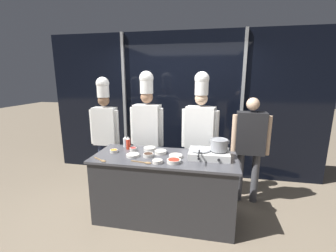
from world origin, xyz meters
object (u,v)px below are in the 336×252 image
object	(u,v)px
frying_pan	(200,148)
serving_spoon_slotted	(145,163)
prep_bowl_onion	(161,152)
chef_sous	(147,124)
prep_bowl_soy_glaze	(148,155)
prep_bowl_chicken	(157,161)
chef_line	(200,127)
prep_bowl_garlic	(133,155)
prep_bowl_bell_pepper	(133,149)
prep_bowl_bean_sprouts	(150,149)
portable_stove	(209,154)
squeeze_bottle_chili	(128,143)
squeeze_bottle_clear	(125,142)
serving_spoon_solid	(102,160)
person_guest	(250,141)
prep_bowl_carrots	(114,151)
prep_bowl_chili_flakes	(174,161)
stock_pot	(219,145)
chef_head	(105,124)
prep_bowl_shrimp	(176,156)

from	to	relation	value
frying_pan	serving_spoon_slotted	world-z (taller)	frying_pan
prep_bowl_onion	chef_sous	xyz separation A→B (m)	(-0.35, 0.59, 0.25)
prep_bowl_onion	prep_bowl_soy_glaze	world-z (taller)	same
frying_pan	prep_bowl_chicken	bearing A→B (deg)	-147.27
prep_bowl_chicken	chef_line	xyz separation A→B (m)	(0.45, 0.94, 0.23)
prep_bowl_garlic	prep_bowl_bell_pepper	size ratio (longest dim) A/B	1.75
frying_pan	prep_bowl_bean_sprouts	xyz separation A→B (m)	(-0.70, 0.13, -0.09)
prep_bowl_onion	chef_sous	bearing A→B (deg)	120.89
frying_pan	prep_bowl_bell_pepper	size ratio (longest dim) A/B	5.04
portable_stove	prep_bowl_onion	world-z (taller)	portable_stove
squeeze_bottle_chili	squeeze_bottle_clear	xyz separation A→B (m)	(-0.08, 0.09, -0.01)
prep_bowl_onion	squeeze_bottle_chili	bearing A→B (deg)	168.34
prep_bowl_bell_pepper	serving_spoon_slotted	xyz separation A→B (m)	(0.29, -0.40, -0.02)
squeeze_bottle_clear	prep_bowl_soy_glaze	size ratio (longest dim) A/B	1.18
prep_bowl_bell_pepper	serving_spoon_solid	world-z (taller)	prep_bowl_bell_pepper
prep_bowl_onion	prep_bowl_garlic	bearing A→B (deg)	-152.11
prep_bowl_onion	portable_stove	bearing A→B (deg)	-1.48
frying_pan	serving_spoon_solid	distance (m)	1.24
prep_bowl_soy_glaze	person_guest	bearing A→B (deg)	27.64
serving_spoon_solid	prep_bowl_carrots	bearing A→B (deg)	87.57
squeeze_bottle_clear	person_guest	world-z (taller)	person_guest
frying_pan	chef_line	xyz separation A→B (m)	(-0.03, 0.63, 0.14)
prep_bowl_bean_sprouts	serving_spoon_solid	size ratio (longest dim) A/B	0.75
prep_bowl_soy_glaze	chef_line	xyz separation A→B (m)	(0.62, 0.75, 0.23)
prep_bowl_soy_glaze	prep_bowl_bell_pepper	size ratio (longest dim) A/B	1.42
prep_bowl_carrots	prep_bowl_chili_flakes	xyz separation A→B (m)	(0.87, -0.21, 0.00)
prep_bowl_garlic	chef_sous	bearing A→B (deg)	91.55
portable_stove	person_guest	world-z (taller)	person_guest
stock_pot	chef_line	world-z (taller)	chef_line
prep_bowl_carrots	prep_bowl_soy_glaze	world-z (taller)	prep_bowl_soy_glaze
prep_bowl_bell_pepper	serving_spoon_solid	bearing A→B (deg)	-120.45
portable_stove	squeeze_bottle_clear	size ratio (longest dim) A/B	3.13
frying_pan	person_guest	bearing A→B (deg)	40.05
prep_bowl_chili_flakes	chef_head	bearing A→B (deg)	146.15
stock_pot	prep_bowl_onion	xyz separation A→B (m)	(-0.76, 0.02, -0.15)
portable_stove	prep_bowl_garlic	size ratio (longest dim) A/B	3.00
prep_bowl_carrots	chef_line	distance (m)	1.34
prep_bowl_chicken	chef_sous	distance (m)	1.03
chef_line	prep_bowl_bell_pepper	bearing A→B (deg)	42.56
prep_bowl_soy_glaze	chef_line	bearing A→B (deg)	50.39
prep_bowl_soy_glaze	chef_head	xyz separation A→B (m)	(-0.96, 0.74, 0.21)
stock_pot	prep_bowl_shrimp	xyz separation A→B (m)	(-0.54, -0.09, -0.16)
prep_bowl_chicken	prep_bowl_garlic	bearing A→B (deg)	156.79
portable_stove	prep_bowl_chicken	distance (m)	0.68
prep_bowl_onion	prep_bowl_bell_pepper	xyz separation A→B (m)	(-0.40, 0.04, 0.00)
prep_bowl_bell_pepper	prep_bowl_onion	bearing A→B (deg)	-5.25
prep_bowl_bean_sprouts	squeeze_bottle_chili	bearing A→B (deg)	-179.61
squeeze_bottle_clear	prep_bowl_chicken	bearing A→B (deg)	-40.69
portable_stove	prep_bowl_soy_glaze	bearing A→B (deg)	-170.86
portable_stove	squeeze_bottle_clear	world-z (taller)	squeeze_bottle_clear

